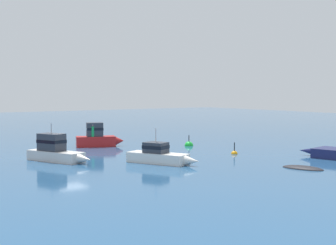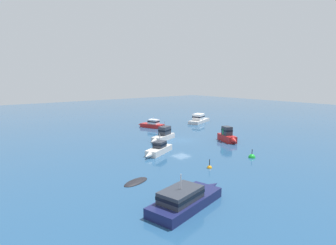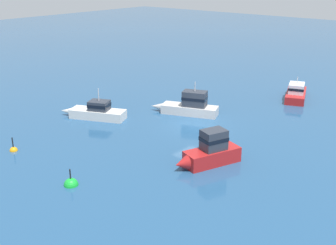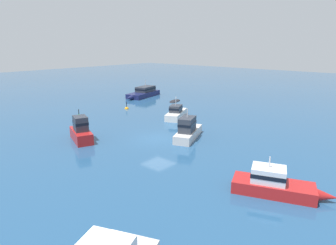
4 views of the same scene
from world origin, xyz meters
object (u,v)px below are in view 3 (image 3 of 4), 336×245
at_px(cabin_cruiser, 189,105).
at_px(channel_buoy, 71,185).
at_px(powerboat, 96,112).
at_px(mooring_buoy, 14,150).
at_px(launch_1, 210,152).
at_px(motor_cruiser, 296,93).

bearing_deg(cabin_cruiser, channel_buoy, 77.84).
distance_m(powerboat, mooring_buoy, 8.08).
bearing_deg(cabin_cruiser, launch_1, 113.14).
distance_m(cabin_cruiser, powerboat, 7.88).
relative_size(launch_1, powerboat, 0.82).
bearing_deg(motor_cruiser, powerboat, 126.35).
relative_size(launch_1, cabin_cruiser, 0.78).
bearing_deg(launch_1, motor_cruiser, -152.90).
bearing_deg(cabin_cruiser, motor_cruiser, -138.42).
relative_size(motor_cruiser, mooring_buoy, 4.60).
distance_m(powerboat, channel_buoy, 11.52).
bearing_deg(mooring_buoy, powerboat, -174.46).
bearing_deg(mooring_buoy, channel_buoy, 85.82).
xyz_separation_m(launch_1, motor_cruiser, (-17.06, -1.78, -0.23)).
distance_m(motor_cruiser, mooring_buoy, 25.83).
xyz_separation_m(cabin_cruiser, motor_cruiser, (-10.11, 5.11, -0.16)).
height_order(powerboat, mooring_buoy, powerboat).
relative_size(launch_1, mooring_buoy, 3.72).
height_order(cabin_cruiser, powerboat, cabin_cruiser).
distance_m(launch_1, mooring_buoy, 13.37).
height_order(launch_1, motor_cruiser, launch_1).
xyz_separation_m(motor_cruiser, mooring_buoy, (23.95, -9.65, -0.60)).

